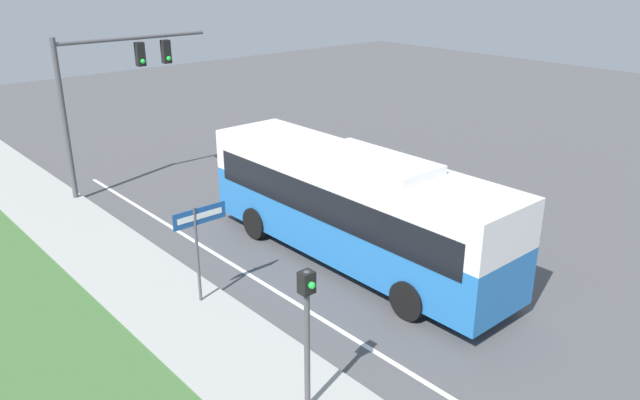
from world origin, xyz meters
name	(u,v)px	position (x,y,z in m)	size (l,w,h in m)	color
ground_plane	(431,283)	(0.00, 0.00, 0.00)	(80.00, 80.00, 0.00)	#4C4C4F
sidewalk	(253,370)	(-6.20, 0.00, 0.06)	(2.80, 80.00, 0.12)	#9E9E99
lane_divider_near	(338,329)	(-3.60, 0.00, 0.00)	(0.14, 30.00, 0.01)	silver
bus	(353,202)	(-0.73, 2.50, 1.91)	(2.67, 10.61, 3.50)	#236BB7
signal_gantry	(110,80)	(-3.17, 13.14, 4.33)	(6.09, 0.41, 6.05)	#4C4C51
pedestrian_signal	(307,320)	(-6.11, -1.80, 2.16)	(0.28, 0.34, 3.18)	#4C4C51
street_sign	(199,235)	(-5.43, 3.31, 2.00)	(1.52, 0.08, 2.77)	#4C4C51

